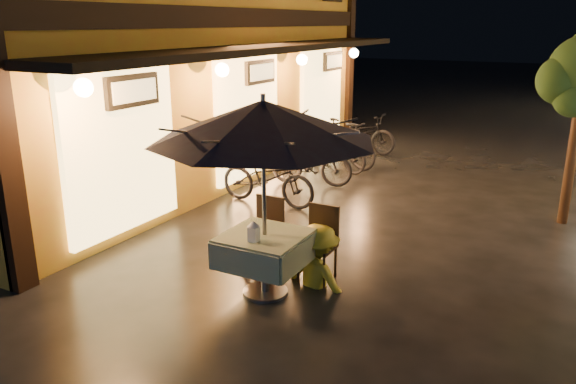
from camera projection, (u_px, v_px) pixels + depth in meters
The scene contains 13 objects.
ground at pixel (319, 304), 6.68m from camera, with size 90.00×90.00×0.00m, color black.
cafe_table at pixel (265, 249), 6.79m from camera, with size 0.99×0.99×0.78m.
patio_umbrella at pixel (263, 121), 6.33m from camera, with size 2.66×2.66×2.46m.
cafe_chair_left at pixel (267, 229), 7.60m from camera, with size 0.42×0.42×0.97m.
cafe_chair_right at pixel (320, 239), 7.24m from camera, with size 0.42×0.42×0.97m.
table_lantern at pixel (254, 230), 6.48m from camera, with size 0.16×0.16×0.25m.
person_orange at pixel (261, 223), 7.35m from camera, with size 0.68×0.53×1.39m, color #DA3E03.
person_yellow at pixel (318, 227), 7.01m from camera, with size 1.00×0.57×1.54m, color gold.
bicycle_0 at pixel (268, 178), 10.23m from camera, with size 0.67×1.91×1.00m, color black.
bicycle_1 at pixel (312, 161), 11.41m from camera, with size 0.48×1.70×1.02m, color black.
bicycle_2 at pixel (334, 150), 12.62m from camera, with size 0.61×1.75×0.92m, color black.
bicycle_3 at pixel (343, 143), 12.88m from camera, with size 0.52×1.83×1.10m, color black.
bicycle_4 at pixel (361, 133), 14.35m from camera, with size 0.66×1.90×1.00m, color black.
Camera 1 is at (2.49, -5.47, 3.22)m, focal length 35.00 mm.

